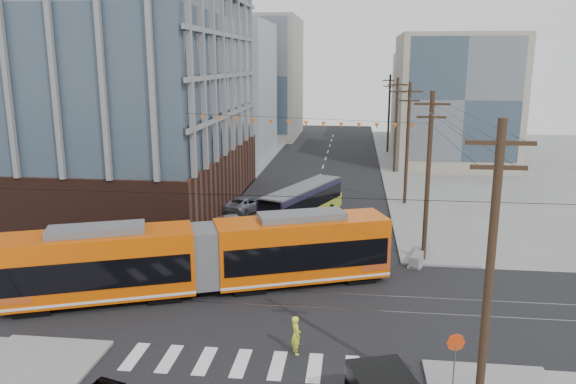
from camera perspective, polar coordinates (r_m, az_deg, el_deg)
name	(u,v)px	position (r m, az deg, el deg)	size (l,w,h in m)	color
ground	(270,332)	(27.94, -1.88, -14.04)	(160.00, 160.00, 0.00)	slate
office_building	(58,43)	(54.15, -22.34, 13.81)	(30.00, 25.00, 28.60)	#381E16
bg_bldg_nw_near	(204,89)	(79.43, -8.51, 10.27)	(18.00, 16.00, 18.00)	#8C99A5
bg_bldg_ne_near	(454,101)	(73.72, 16.53, 8.90)	(14.00, 14.00, 16.00)	gray
bg_bldg_nw_far	(252,78)	(98.23, -3.70, 11.49)	(16.00, 18.00, 20.00)	gray
bg_bldg_ne_far	(446,99)	(93.81, 15.72, 9.13)	(16.00, 16.00, 14.00)	#8C99A5
utility_pole_near	(489,280)	(20.46, 19.73, -8.44)	(0.30, 0.30, 11.00)	black
utility_pole_far	(389,114)	(81.02, 10.21, 7.78)	(0.30, 0.30, 11.00)	black
streetcar	(205,257)	(31.99, -8.46, -6.57)	(21.26, 2.99, 4.10)	#D14D04
city_bus	(303,203)	(45.59, 1.48, -1.17)	(2.29, 10.58, 3.00)	black
parked_car_silver	(221,230)	(41.37, -6.78, -3.90)	(1.49, 4.28, 1.41)	#AEB3BA
parked_car_white	(230,223)	(43.35, -5.88, -3.12)	(1.89, 4.65, 1.35)	#B7B7B7
parked_car_grey	(246,204)	(48.80, -4.24, -1.21)	(2.33, 5.05, 1.40)	slate
pedestrian	(296,335)	(25.73, 0.82, -14.32)	(0.65, 0.43, 1.79)	yellow
stop_sign	(454,366)	(23.68, 16.51, -16.62)	(0.74, 0.74, 2.42)	red
jersey_barrier	(420,255)	(38.03, 13.27, -6.23)	(0.84, 3.73, 0.75)	slate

